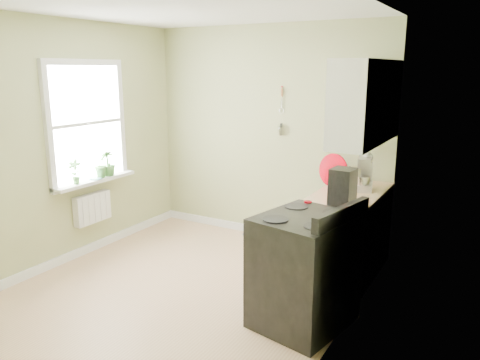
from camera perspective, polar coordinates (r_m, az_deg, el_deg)
The scene contains 21 objects.
floor at distance 4.89m, azimuth -6.62°, elevation -13.08°, with size 3.20×3.60×0.02m, color tan.
ceiling at distance 4.41m, azimuth -7.63°, elevation 20.41°, with size 3.20×3.60×0.02m, color white.
wall_back at distance 5.98m, azimuth 3.40°, elevation 5.57°, with size 3.20×0.02×2.70m, color tan.
wall_left at distance 5.56m, azimuth -20.53°, elevation 4.15°, with size 0.02×3.60×2.70m, color tan.
wall_right at distance 3.73m, azimuth 13.11°, elevation 0.46°, with size 0.02×3.60×2.70m, color tan.
base_cabinets at distance 5.00m, azimuth 12.53°, elevation -7.16°, with size 0.60×1.60×0.87m, color white.
countertop at distance 4.86m, azimuth 12.69°, elevation -2.11°, with size 0.64×1.60×0.04m, color #E6BC8C.
upper_cabinets at distance 4.76m, azimuth 15.22°, elevation 9.17°, with size 0.35×1.40×0.80m, color white.
window at distance 5.71m, azimuth -18.20°, elevation 6.58°, with size 0.06×1.14×1.44m.
window_sill at distance 5.77m, azimuth -17.23°, elevation -0.06°, with size 0.18×1.14×0.04m, color white.
radiator at distance 5.84m, azimuth -17.57°, elevation -3.27°, with size 0.12×0.50×0.35m, color white.
wall_utensils at distance 5.84m, azimuth 5.06°, elevation 7.48°, with size 0.02×0.14×0.58m.
stove at distance 4.09m, azimuth 7.86°, elevation -10.81°, with size 0.84×0.92×1.10m.
stand_mixer at distance 5.11m, azimuth 14.87°, elevation 0.65°, with size 0.25×0.35×0.39m.
kettle at distance 5.57m, azimuth 12.62°, elevation 1.06°, with size 0.18×0.11×0.19m.
coffee_maker at distance 4.44m, azimuth 12.36°, elevation -1.02°, with size 0.22×0.24×0.36m.
red_tray at distance 5.17m, azimuth 11.28°, elevation 1.18°, with size 0.36×0.36×0.02m, color #A1000D.
jar at distance 4.32m, azimuth 8.27°, elevation -3.06°, with size 0.07×0.07×0.08m.
plant_a at distance 5.54m, azimuth -19.48°, elevation 0.95°, with size 0.15×0.10×0.28m, color #447A37.
plant_b at distance 5.79m, azimuth -16.57°, elevation 1.81°, with size 0.17×0.14×0.31m, color #447A37.
plant_c at distance 5.87m, azimuth -15.79°, elevation 2.00°, with size 0.17×0.17×0.31m, color #447A37.
Camera 1 is at (2.64, -3.49, 2.17)m, focal length 35.00 mm.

